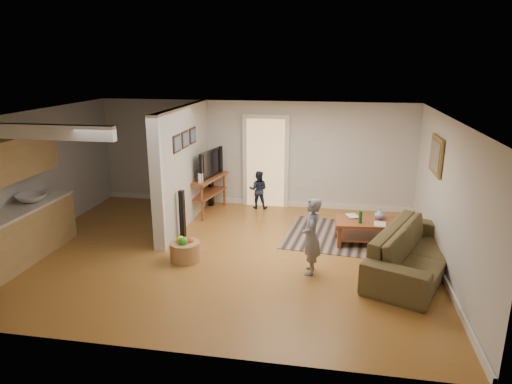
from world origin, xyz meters
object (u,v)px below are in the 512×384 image
(tv_console, at_px, (207,180))
(toy_basket, at_px, (185,250))
(child, at_px, (310,272))
(sofa, at_px, (414,272))
(toddler, at_px, (258,208))
(coffee_table, at_px, (367,226))
(speaker_right, at_px, (211,185))
(speaker_left, at_px, (182,214))

(tv_console, distance_m, toy_basket, 2.73)
(child, bearing_deg, sofa, 98.90)
(child, xyz_separation_m, toddler, (-1.43, 3.25, 0.00))
(sofa, height_order, coffee_table, coffee_table)
(toddler, bearing_deg, speaker_right, -1.16)
(tv_console, xyz_separation_m, child, (2.53, -2.74, -0.77))
(sofa, xyz_separation_m, child, (-1.71, -0.32, 0.00))
(sofa, distance_m, speaker_right, 5.23)
(sofa, height_order, tv_console, tv_console)
(speaker_right, height_order, toy_basket, speaker_right)
(tv_console, distance_m, toddler, 1.44)
(coffee_table, xyz_separation_m, speaker_left, (-3.59, -0.29, 0.12))
(tv_console, distance_m, child, 3.81)
(coffee_table, xyz_separation_m, speaker_right, (-3.59, 1.80, 0.16))
(tv_console, height_order, toddler, tv_console)
(speaker_right, bearing_deg, tv_console, -62.32)
(sofa, bearing_deg, speaker_left, 102.19)
(tv_console, height_order, speaker_left, tv_console)
(sofa, xyz_separation_m, speaker_right, (-4.30, 2.93, 0.52))
(speaker_left, distance_m, toy_basket, 1.17)
(coffee_table, bearing_deg, tv_console, 159.88)
(sofa, xyz_separation_m, coffee_table, (-0.71, 1.13, 0.37))
(toddler, bearing_deg, child, 112.62)
(coffee_table, height_order, toddler, coffee_table)
(sofa, distance_m, toddler, 4.29)
(speaker_left, height_order, toy_basket, speaker_left)
(speaker_right, bearing_deg, toddler, 20.63)
(tv_console, height_order, toy_basket, tv_console)
(coffee_table, relative_size, toddler, 1.37)
(coffee_table, distance_m, speaker_right, 4.02)
(tv_console, bearing_deg, speaker_left, -81.73)
(toy_basket, bearing_deg, tv_console, 97.24)
(coffee_table, bearing_deg, speaker_right, 153.34)
(speaker_left, height_order, toddler, speaker_left)
(toddler, bearing_deg, toy_basket, 75.24)
(toy_basket, height_order, toddler, toy_basket)
(coffee_table, height_order, speaker_right, speaker_right)
(coffee_table, distance_m, toy_basket, 3.47)
(sofa, xyz_separation_m, tv_console, (-4.24, 2.42, 0.77))
(sofa, relative_size, speaker_right, 2.46)
(child, bearing_deg, speaker_left, -115.54)
(coffee_table, xyz_separation_m, toy_basket, (-3.19, -1.36, -0.17))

